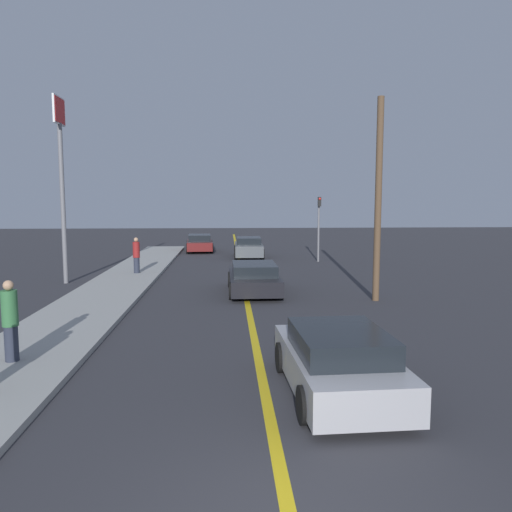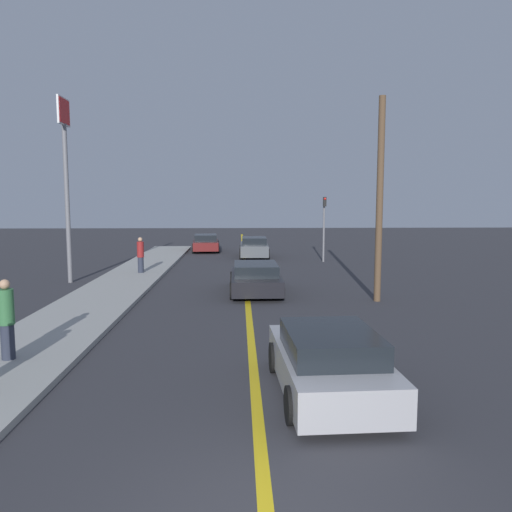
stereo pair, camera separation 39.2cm
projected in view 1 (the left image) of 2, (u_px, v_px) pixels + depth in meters
name	position (u px, v px, depth m)	size (l,w,h in m)	color
road_center_line	(242.00, 278.00, 23.42)	(0.20, 60.00, 0.01)	gold
sidewalk_left	(120.00, 283.00, 21.56)	(2.78, 32.87, 0.14)	#9E9E99
car_near_right_lane	(338.00, 362.00, 9.36)	(2.08, 4.08, 1.27)	#9E9EA3
car_ahead_center	(254.00, 278.00, 19.60)	(2.04, 4.32, 1.19)	black
car_far_distant	(249.00, 247.00, 31.78)	(1.88, 4.00, 1.30)	#4C5156
car_parked_left_lot	(200.00, 243.00, 35.25)	(2.04, 3.96, 1.23)	maroon
pedestrian_mid_group	(10.00, 321.00, 10.81)	(0.34, 0.34, 1.79)	#282D3D
pedestrian_far_standing	(136.00, 255.00, 23.96)	(0.33, 0.33, 1.72)	#282D3D
traffic_light	(319.00, 222.00, 29.32)	(0.18, 0.40, 3.82)	slate
roadside_sign	(61.00, 157.00, 21.34)	(0.20, 1.35, 8.00)	slate
utility_pole	(378.00, 201.00, 17.78)	(0.24, 0.24, 7.25)	brown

